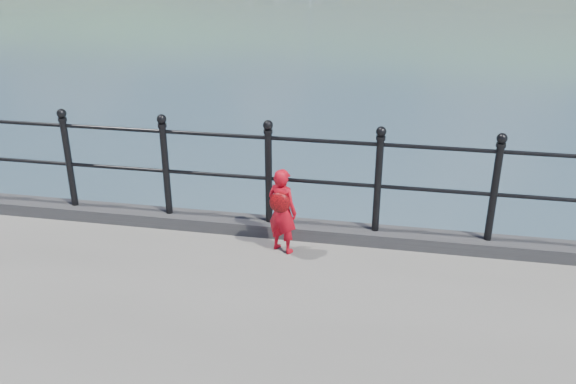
# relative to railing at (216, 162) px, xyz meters

# --- Properties ---
(ground) EXTENTS (600.00, 600.00, 0.00)m
(ground) POSITION_rel_railing_xyz_m (-0.00, 0.15, -1.82)
(ground) COLOR #2D4251
(ground) RESTS_ON ground
(kerb) EXTENTS (60.00, 0.30, 0.15)m
(kerb) POSITION_rel_railing_xyz_m (-0.00, -0.00, -0.75)
(kerb) COLOR #28282B
(kerb) RESTS_ON quay
(railing) EXTENTS (18.11, 0.11, 1.20)m
(railing) POSITION_rel_railing_xyz_m (0.00, 0.00, 0.00)
(railing) COLOR black
(railing) RESTS_ON kerb
(far_shore) EXTENTS (830.00, 200.00, 156.00)m
(far_shore) POSITION_rel_railing_xyz_m (38.34, 239.56, -24.39)
(far_shore) COLOR #333A21
(far_shore) RESTS_ON ground
(child) EXTENTS (0.41, 0.36, 0.95)m
(child) POSITION_rel_railing_xyz_m (0.83, -0.39, -0.34)
(child) COLOR red
(child) RESTS_ON quay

